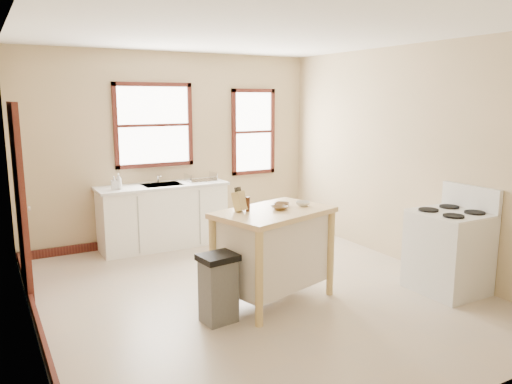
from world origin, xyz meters
The scene contains 23 objects.
floor centered at (0.00, 0.00, 0.00)m, with size 5.00×5.00×0.00m, color #AF9F8B.
ceiling centered at (0.00, 0.00, 2.80)m, with size 5.00×5.00×0.00m, color white.
wall_back centered at (0.00, 2.50, 1.40)m, with size 4.50×0.04×2.80m, color tan.
wall_left centered at (-2.25, 0.00, 1.40)m, with size 0.04×5.00×2.80m, color tan.
wall_right centered at (2.25, 0.00, 1.40)m, with size 0.04×5.00×2.80m, color tan.
window_main centered at (-0.30, 2.48, 1.75)m, with size 1.17×0.06×1.22m, color #37130F, non-canonical shape.
window_side centered at (1.35, 2.48, 1.60)m, with size 0.77×0.06×1.37m, color #37130F, non-canonical shape.
door_left centered at (-2.21, 1.30, 1.05)m, with size 0.06×0.90×2.10m, color #37130F.
baseboard_back centered at (0.00, 2.47, 0.06)m, with size 4.50×0.04×0.12m, color #37130F.
baseboard_left centered at (-2.22, 0.00, 0.06)m, with size 0.04×5.00×0.12m, color #37130F.
sink_counter centered at (-0.30, 2.20, 0.46)m, with size 1.86×0.62×0.92m, color white, non-canonical shape.
faucet centered at (-0.30, 2.38, 1.03)m, with size 0.03×0.03×0.22m, color silver.
soap_bottle_a centered at (-0.94, 2.10, 1.03)m, with size 0.08×0.08×0.22m, color #B2B2B2.
soap_bottle_b centered at (-1.00, 2.12, 1.01)m, with size 0.08×0.08×0.18m, color #B2B2B2.
dish_rack centered at (0.29, 2.18, 0.97)m, with size 0.43×0.32×0.11m, color silver, non-canonical shape.
kitchen_island centered at (0.07, -0.28, 0.50)m, with size 1.21×0.77×0.99m, color tan, non-canonical shape.
knife_block centered at (-0.28, -0.17, 1.09)m, with size 0.10×0.10×0.20m, color #DFBD75, non-canonical shape.
pepper_grinder centered at (-0.19, -0.20, 1.07)m, with size 0.04×0.04×0.15m, color #432112.
bowl_a centered at (0.13, -0.30, 1.01)m, with size 0.17×0.17×0.04m, color brown.
bowl_b centered at (0.24, -0.17, 1.01)m, with size 0.16×0.16×0.04m, color brown.
bowl_c centered at (0.45, -0.26, 1.01)m, with size 0.15×0.15×0.05m, color silver.
trash_bin centered at (-0.67, -0.47, 0.34)m, with size 0.35×0.29×0.68m, color #5B5B59, non-canonical shape.
gas_stove centered at (1.90, -1.01, 0.59)m, with size 0.73×0.74×1.18m, color silver, non-canonical shape.
Camera 1 is at (-2.56, -4.61, 2.13)m, focal length 35.00 mm.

